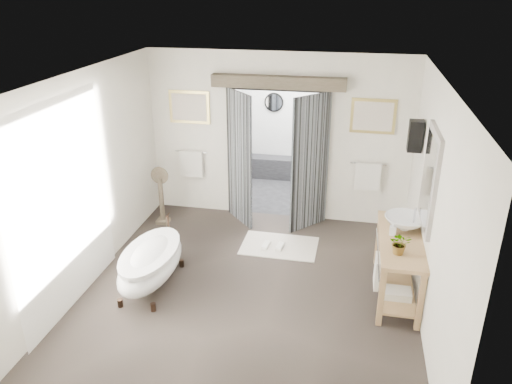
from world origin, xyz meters
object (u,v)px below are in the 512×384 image
(clawfoot_tub, at_px, (151,262))
(vanity, at_px, (396,261))
(rug, at_px, (279,246))
(basin, at_px, (405,223))

(clawfoot_tub, xyz_separation_m, vanity, (3.29, 0.47, 0.13))
(clawfoot_tub, distance_m, vanity, 3.33)
(rug, bearing_deg, clawfoot_tub, -137.43)
(clawfoot_tub, height_order, vanity, vanity)
(vanity, relative_size, basin, 2.86)
(clawfoot_tub, distance_m, basin, 3.50)
(rug, relative_size, basin, 2.15)
(vanity, height_order, rug, vanity)
(vanity, xyz_separation_m, rug, (-1.72, 0.97, -0.50))
(rug, xyz_separation_m, basin, (1.80, -0.70, 0.94))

